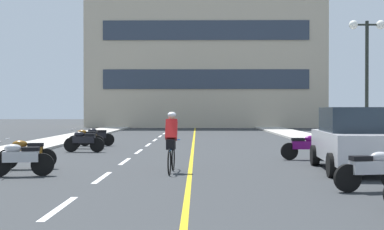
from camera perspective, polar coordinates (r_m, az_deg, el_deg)
ground_plane at (r=23.87m, az=-0.49°, el=-3.61°), size 140.00×140.00×0.00m
curb_left at (r=27.92m, az=-15.33°, el=-2.90°), size 2.40×72.00×0.12m
curb_right at (r=27.69m, az=14.73°, el=-2.92°), size 2.40×72.00×0.12m
lane_dash_1 at (r=9.30m, az=-14.93°, el=-10.24°), size 0.14×2.20×0.01m
lane_dash_2 at (r=13.15m, az=-10.22°, el=-7.04°), size 0.14×2.20×0.01m
lane_dash_3 at (r=17.07m, az=-7.69°, el=-5.28°), size 0.14×2.20×0.01m
lane_dash_4 at (r=21.02m, az=-6.12°, el=-4.17°), size 0.14×2.20×0.01m
lane_dash_5 at (r=24.98m, az=-5.04°, el=-3.42°), size 0.14×2.20×0.01m
lane_dash_6 at (r=28.96m, az=-4.26°, el=-2.87°), size 0.14×2.20×0.01m
lane_dash_7 at (r=32.94m, az=-3.67°, el=-2.45°), size 0.14×2.20×0.01m
lane_dash_8 at (r=36.92m, az=-3.21°, el=-2.12°), size 0.14×2.20×0.01m
lane_dash_9 at (r=40.91m, az=-2.84°, el=-1.86°), size 0.14×2.20×0.01m
lane_dash_10 at (r=44.90m, az=-2.53°, el=-1.64°), size 0.14×2.20×0.01m
lane_dash_11 at (r=48.89m, az=-2.28°, el=-1.46°), size 0.14×2.20×0.01m
centre_line_yellow at (r=26.86m, az=0.17°, el=-3.13°), size 0.12×66.00×0.01m
office_building at (r=53.11m, az=1.51°, el=7.16°), size 23.56×10.04×15.66m
street_lamp_mid at (r=21.52m, az=19.39°, el=6.45°), size 1.46×0.36×5.26m
parked_car_near at (r=14.88m, az=17.96°, el=-2.64°), size 2.18×4.32×1.82m
motorcycle_2 at (r=11.36m, az=19.91°, el=-5.89°), size 1.69×0.62×0.92m
motorcycle_3 at (r=13.85m, az=-19.06°, el=-4.72°), size 1.69×0.61×0.92m
motorcycle_4 at (r=15.47m, az=-18.43°, el=-4.17°), size 1.69×0.60×0.92m
motorcycle_5 at (r=17.83m, az=12.87°, el=-3.53°), size 1.70×0.60×0.92m
motorcycle_6 at (r=21.03m, az=-12.29°, el=-2.90°), size 1.70×0.60×0.92m
motorcycle_7 at (r=22.91m, az=-12.05°, el=-2.61°), size 1.70×0.60×0.92m
motorcycle_8 at (r=24.48m, az=-10.89°, el=-2.41°), size 1.70×0.60×0.92m
cyclist_rider at (r=13.95m, az=-2.38°, el=-2.94°), size 0.42×1.77×1.71m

